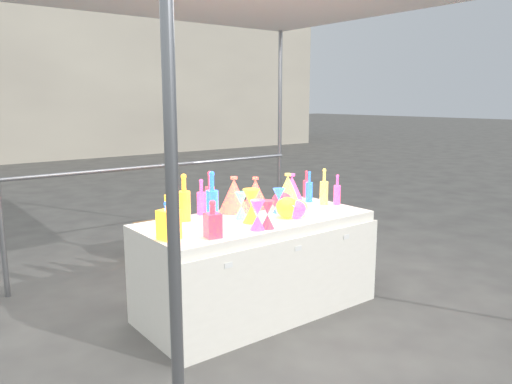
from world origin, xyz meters
TOP-DOWN VIEW (x-y plane):
  - ground at (0.00, 0.00)m, footprint 80.00×80.00m
  - display_table at (0.00, -0.01)m, footprint 1.84×0.83m
  - background_building at (4.00, 14.00)m, footprint 14.00×6.00m
  - cardboard_box_closed at (0.05, 1.69)m, footprint 0.52×0.39m
  - cardboard_box_flat at (0.64, 1.86)m, footprint 0.72×0.53m
  - bottle_0 at (-0.55, 0.35)m, footprint 0.09×0.09m
  - bottle_2 at (-0.22, 0.31)m, footprint 0.10×0.10m
  - bottle_3 at (-0.27, 0.35)m, footprint 0.09×0.09m
  - bottle_6 at (-0.48, 0.25)m, footprint 0.10×0.10m
  - bottle_7 at (-0.36, 0.05)m, footprint 0.11×0.11m
  - decanter_0 at (-0.81, -0.13)m, footprint 0.14×0.14m
  - decanter_1 at (-0.56, -0.27)m, footprint 0.11×0.11m
  - decanter_2 at (-0.81, -0.12)m, footprint 0.11×0.11m
  - hourglass_0 at (-0.13, -0.30)m, footprint 0.12×0.12m
  - hourglass_1 at (-0.21, -0.29)m, footprint 0.14×0.14m
  - hourglass_3 at (-0.11, 0.05)m, footprint 0.11×0.11m
  - hourglass_4 at (-0.12, -0.10)m, footprint 0.13×0.13m
  - hourglass_5 at (0.25, 0.02)m, footprint 0.12×0.12m
  - globe_0 at (0.19, -0.15)m, footprint 0.21×0.21m
  - globe_1 at (0.29, -0.17)m, footprint 0.15×0.15m
  - globe_2 at (0.33, 0.08)m, footprint 0.21×0.21m
  - globe_3 at (0.24, -0.20)m, footprint 0.18×0.18m
  - lampshade_0 at (-0.02, 0.26)m, footprint 0.26×0.26m
  - lampshade_1 at (0.21, 0.28)m, footprint 0.23×0.23m
  - lampshade_2 at (0.51, 0.17)m, footprint 0.29×0.29m
  - lampshade_3 at (0.46, 0.16)m, footprint 0.30×0.30m
  - bottle_8 at (0.74, 0.19)m, footprint 0.07×0.07m
  - bottle_9 at (0.86, 0.36)m, footprint 0.07×0.07m
  - bottle_10 at (0.85, -0.03)m, footprint 0.07×0.07m
  - bottle_11 at (0.76, 0.03)m, footprint 0.08×0.08m

SIDE VIEW (x-z plane):
  - ground at x=0.00m, z-range 0.00..0.00m
  - cardboard_box_flat at x=0.64m, z-range 0.00..0.06m
  - cardboard_box_closed at x=0.05m, z-range 0.00..0.37m
  - display_table at x=0.00m, z-range 0.00..0.75m
  - globe_1 at x=0.29m, z-range 0.75..0.87m
  - globe_3 at x=0.24m, z-range 0.75..0.87m
  - globe_2 at x=0.33m, z-range 0.75..0.89m
  - globe_0 at x=0.19m, z-range 0.75..0.89m
  - hourglass_5 at x=0.25m, z-range 0.75..0.95m
  - hourglass_0 at x=-0.13m, z-range 0.75..0.95m
  - hourglass_3 at x=-0.11m, z-range 0.75..0.95m
  - hourglass_1 at x=-0.21m, z-range 0.75..0.96m
  - hourglass_4 at x=-0.12m, z-range 0.75..1.00m
  - bottle_9 at x=0.86m, z-range 0.75..1.00m
  - decanter_1 at x=-0.56m, z-range 0.75..1.00m
  - decanter_2 at x=-0.81m, z-range 0.75..1.00m
  - lampshade_1 at x=0.21m, z-range 0.75..1.01m
  - bottle_10 at x=0.85m, z-range 0.75..1.01m
  - bottle_8 at x=0.74m, z-range 0.75..1.02m
  - lampshade_2 at x=0.51m, z-range 0.75..1.02m
  - bottle_3 at x=-0.27m, z-range 0.75..1.03m
  - lampshade_3 at x=0.46m, z-range 0.75..1.03m
  - decanter_0 at x=-0.81m, z-range 0.75..1.03m
  - lampshade_0 at x=-0.02m, z-range 0.75..1.04m
  - bottle_0 at x=-0.55m, z-range 0.75..1.05m
  - bottle_11 at x=0.76m, z-range 0.75..1.06m
  - bottle_2 at x=-0.22m, z-range 0.75..1.09m
  - bottle_6 at x=-0.48m, z-range 0.75..1.11m
  - bottle_7 at x=-0.36m, z-range 0.75..1.14m
  - background_building at x=4.00m, z-range 0.00..6.00m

